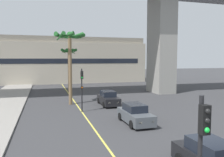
{
  "coord_description": "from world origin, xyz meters",
  "views": [
    {
      "loc": [
        -3.43,
        2.23,
        5.14
      ],
      "look_at": [
        0.0,
        14.0,
        4.1
      ],
      "focal_mm": 37.51,
      "sensor_mm": 36.0,
      "label": 1
    }
  ],
  "objects_px": {
    "palm_tree_near_median": "(69,57)",
    "car_queue_second": "(135,114)",
    "traffic_light_median_near": "(202,153)",
    "palm_tree_mid_median": "(70,44)",
    "car_queue_front": "(108,99)",
    "traffic_light_median_far": "(82,84)"
  },
  "relations": [
    {
      "from": "traffic_light_median_near",
      "to": "palm_tree_near_median",
      "type": "height_order",
      "value": "palm_tree_near_median"
    },
    {
      "from": "palm_tree_mid_median",
      "to": "car_queue_second",
      "type": "bearing_deg",
      "value": -66.37
    },
    {
      "from": "car_queue_second",
      "to": "car_queue_front",
      "type": "bearing_deg",
      "value": 90.66
    },
    {
      "from": "traffic_light_median_far",
      "to": "palm_tree_mid_median",
      "type": "distance_m",
      "value": 5.85
    },
    {
      "from": "traffic_light_median_far",
      "to": "palm_tree_mid_median",
      "type": "relative_size",
      "value": 0.52
    },
    {
      "from": "car_queue_front",
      "to": "traffic_light_median_far",
      "type": "xyz_separation_m",
      "value": [
        -3.35,
        -2.61,
        1.99
      ]
    },
    {
      "from": "traffic_light_median_far",
      "to": "palm_tree_near_median",
      "type": "height_order",
      "value": "palm_tree_near_median"
    },
    {
      "from": "car_queue_second",
      "to": "palm_tree_mid_median",
      "type": "height_order",
      "value": "palm_tree_mid_median"
    },
    {
      "from": "car_queue_front",
      "to": "palm_tree_mid_median",
      "type": "height_order",
      "value": "palm_tree_mid_median"
    },
    {
      "from": "car_queue_second",
      "to": "palm_tree_mid_median",
      "type": "distance_m",
      "value": 11.83
    },
    {
      "from": "car_queue_front",
      "to": "palm_tree_mid_median",
      "type": "bearing_deg",
      "value": 158.54
    },
    {
      "from": "palm_tree_near_median",
      "to": "palm_tree_mid_median",
      "type": "bearing_deg",
      "value": -95.25
    },
    {
      "from": "palm_tree_near_median",
      "to": "car_queue_second",
      "type": "bearing_deg",
      "value": -81.58
    },
    {
      "from": "palm_tree_mid_median",
      "to": "traffic_light_median_far",
      "type": "bearing_deg",
      "value": -81.31
    },
    {
      "from": "palm_tree_near_median",
      "to": "palm_tree_mid_median",
      "type": "relative_size",
      "value": 0.84
    },
    {
      "from": "traffic_light_median_near",
      "to": "traffic_light_median_far",
      "type": "relative_size",
      "value": 1.0
    },
    {
      "from": "car_queue_second",
      "to": "traffic_light_median_near",
      "type": "bearing_deg",
      "value": -104.03
    },
    {
      "from": "car_queue_second",
      "to": "traffic_light_median_near",
      "type": "height_order",
      "value": "traffic_light_median_near"
    },
    {
      "from": "car_queue_front",
      "to": "palm_tree_mid_median",
      "type": "relative_size",
      "value": 0.51
    },
    {
      "from": "traffic_light_median_near",
      "to": "palm_tree_mid_median",
      "type": "relative_size",
      "value": 0.52
    },
    {
      "from": "car_queue_front",
      "to": "traffic_light_median_near",
      "type": "xyz_separation_m",
      "value": [
        -2.92,
        -19.78,
        1.99
      ]
    },
    {
      "from": "traffic_light_median_far",
      "to": "palm_tree_near_median",
      "type": "distance_m",
      "value": 15.67
    }
  ]
}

